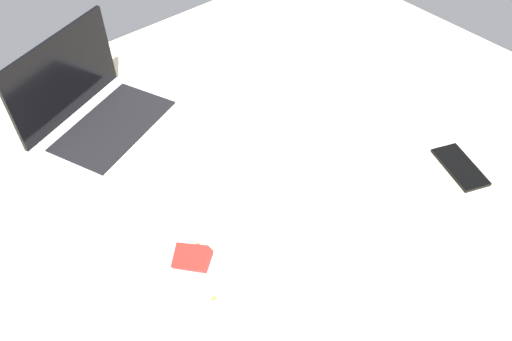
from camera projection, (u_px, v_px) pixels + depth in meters
The scene contains 4 objects.
bed_mattress at pixel (254, 196), 123.07cm from camera, with size 180.00×140.00×18.00cm, color beige.
laptop at pixel (97, 113), 123.99cm from camera, with size 39.25×33.79×23.00cm.
snack_cup at pixel (195, 275), 90.36cm from camera, with size 9.00×10.33×14.24cm.
cell_phone at pixel (460, 167), 116.88cm from camera, with size 6.80×14.00×0.80cm, color black.
Camera 1 is at (-51.34, -61.44, 102.67)cm, focal length 35.47 mm.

